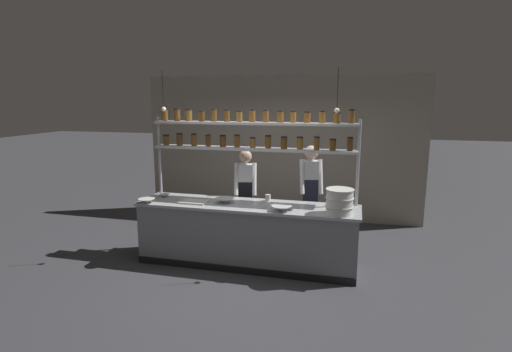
# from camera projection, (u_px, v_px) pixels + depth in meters

# --- Properties ---
(ground_plane) EXTENTS (40.00, 40.00, 0.00)m
(ground_plane) POSITION_uv_depth(u_px,v_px,m) (247.00, 263.00, 6.00)
(ground_plane) COLOR #3D3D42
(back_wall) EXTENTS (5.65, 0.12, 2.89)m
(back_wall) POSITION_uv_depth(u_px,v_px,m) (280.00, 148.00, 8.13)
(back_wall) COLOR #9E9384
(back_wall) RESTS_ON ground_plane
(prep_counter) EXTENTS (3.25, 0.76, 0.92)m
(prep_counter) POSITION_uv_depth(u_px,v_px,m) (247.00, 234.00, 5.91)
(prep_counter) COLOR gray
(prep_counter) RESTS_ON ground_plane
(spice_shelf_unit) EXTENTS (3.13, 0.28, 2.29)m
(spice_shelf_unit) POSITION_uv_depth(u_px,v_px,m) (252.00, 137.00, 5.95)
(spice_shelf_unit) COLOR #ADAFB5
(spice_shelf_unit) RESTS_ON ground_plane
(chef_left) EXTENTS (0.41, 0.33, 1.63)m
(chef_left) POSITION_uv_depth(u_px,v_px,m) (245.00, 193.00, 6.47)
(chef_left) COLOR black
(chef_left) RESTS_ON ground_plane
(chef_center) EXTENTS (0.41, 0.34, 1.71)m
(chef_center) POSITION_uv_depth(u_px,v_px,m) (310.00, 191.00, 6.35)
(chef_center) COLOR black
(chef_center) RESTS_ON ground_plane
(container_stack) EXTENTS (0.37, 0.37, 0.35)m
(container_stack) POSITION_uv_depth(u_px,v_px,m) (340.00, 202.00, 5.29)
(container_stack) COLOR white
(container_stack) RESTS_ON prep_counter
(cutting_board) EXTENTS (0.40, 0.26, 0.02)m
(cutting_board) POSITION_uv_depth(u_px,v_px,m) (194.00, 202.00, 5.90)
(cutting_board) COLOR silver
(cutting_board) RESTS_ON prep_counter
(prep_bowl_near_left) EXTENTS (0.27, 0.27, 0.07)m
(prep_bowl_near_left) POSITION_uv_depth(u_px,v_px,m) (225.00, 200.00, 5.89)
(prep_bowl_near_left) COLOR silver
(prep_bowl_near_left) RESTS_ON prep_counter
(prep_bowl_center_front) EXTENTS (0.28, 0.28, 0.08)m
(prep_bowl_center_front) POSITION_uv_depth(u_px,v_px,m) (282.00, 208.00, 5.45)
(prep_bowl_center_front) COLOR silver
(prep_bowl_center_front) RESTS_ON prep_counter
(prep_bowl_center_back) EXTENTS (0.24, 0.24, 0.07)m
(prep_bowl_center_back) POSITION_uv_depth(u_px,v_px,m) (147.00, 201.00, 5.87)
(prep_bowl_center_back) COLOR silver
(prep_bowl_center_back) RESTS_ON prep_counter
(prep_bowl_near_right) EXTENTS (0.16, 0.16, 0.04)m
(prep_bowl_near_right) POSITION_uv_depth(u_px,v_px,m) (165.00, 196.00, 6.24)
(prep_bowl_near_right) COLOR silver
(prep_bowl_near_right) RESTS_ON prep_counter
(serving_cup_front) EXTENTS (0.08, 0.08, 0.09)m
(serving_cup_front) POSITION_uv_depth(u_px,v_px,m) (268.00, 198.00, 6.00)
(serving_cup_front) COLOR silver
(serving_cup_front) RESTS_ON prep_counter
(pendant_light_row) EXTENTS (2.57, 0.07, 0.59)m
(pendant_light_row) POSITION_uv_depth(u_px,v_px,m) (246.00, 108.00, 5.55)
(pendant_light_row) COLOR black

